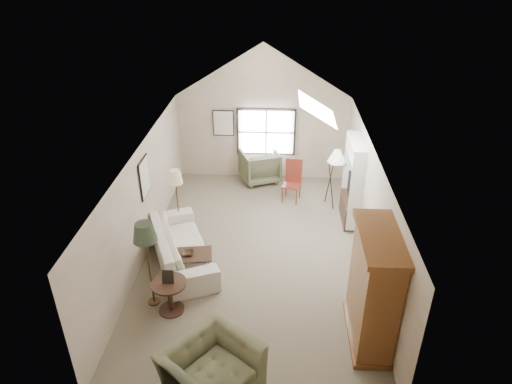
# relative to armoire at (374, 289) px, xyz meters

# --- Properties ---
(room_shell) EXTENTS (5.01, 8.01, 4.00)m
(room_shell) POSITION_rel_armoire_xyz_m (-2.18, 2.40, 2.11)
(room_shell) COLOR #756953
(room_shell) RESTS_ON ground
(window) EXTENTS (1.72, 0.08, 1.42)m
(window) POSITION_rel_armoire_xyz_m (-2.08, 6.36, 0.35)
(window) COLOR black
(window) RESTS_ON room_shell
(skylight) EXTENTS (0.80, 1.20, 0.52)m
(skylight) POSITION_rel_armoire_xyz_m (-0.88, 3.30, 2.12)
(skylight) COLOR white
(skylight) RESTS_ON room_shell
(wall_art) EXTENTS (1.97, 3.71, 0.88)m
(wall_art) POSITION_rel_armoire_xyz_m (-4.06, 4.34, 0.63)
(wall_art) COLOR black
(wall_art) RESTS_ON room_shell
(armoire) EXTENTS (0.60, 1.50, 2.20)m
(armoire) POSITION_rel_armoire_xyz_m (0.00, 0.00, 0.00)
(armoire) COLOR brown
(armoire) RESTS_ON ground
(tv_alcove) EXTENTS (0.32, 1.30, 2.10)m
(tv_alcove) POSITION_rel_armoire_xyz_m (0.16, 4.00, 0.05)
(tv_alcove) COLOR white
(tv_alcove) RESTS_ON ground
(media_console) EXTENTS (0.34, 1.18, 0.60)m
(media_console) POSITION_rel_armoire_xyz_m (0.14, 4.00, -0.80)
(media_console) COLOR #382316
(media_console) RESTS_ON ground
(tv_panel) EXTENTS (0.05, 0.90, 0.55)m
(tv_panel) POSITION_rel_armoire_xyz_m (0.14, 4.00, -0.18)
(tv_panel) COLOR black
(tv_panel) RESTS_ON media_console
(sofa) EXTENTS (2.04, 2.92, 0.80)m
(sofa) POSITION_rel_armoire_xyz_m (-3.80, 2.06, -0.70)
(sofa) COLOR beige
(sofa) RESTS_ON ground
(armchair_near) EXTENTS (1.79, 1.82, 0.89)m
(armchair_near) POSITION_rel_armoire_xyz_m (-2.65, -1.30, -0.66)
(armchair_near) COLOR #616345
(armchair_near) RESTS_ON ground
(armchair_far) EXTENTS (1.35, 1.37, 0.97)m
(armchair_far) POSITION_rel_armoire_xyz_m (-2.26, 6.10, -0.62)
(armchair_far) COLOR #575A3F
(armchair_far) RESTS_ON ground
(coffee_table) EXTENTS (1.08, 0.70, 0.51)m
(coffee_table) POSITION_rel_armoire_xyz_m (-3.56, 1.59, -0.84)
(coffee_table) COLOR #322014
(coffee_table) RESTS_ON ground
(bowl) EXTENTS (0.28, 0.28, 0.06)m
(bowl) POSITION_rel_armoire_xyz_m (-3.56, 1.59, -0.56)
(bowl) COLOR #3A2217
(bowl) RESTS_ON coffee_table
(side_table) EXTENTS (0.89, 0.89, 0.68)m
(side_table) POSITION_rel_armoire_xyz_m (-3.70, 0.46, -0.76)
(side_table) COLOR #372016
(side_table) RESTS_ON ground
(side_chair) EXTENTS (0.56, 0.56, 1.17)m
(side_chair) POSITION_rel_armoire_xyz_m (-1.32, 4.92, -0.51)
(side_chair) COLOR maroon
(side_chair) RESTS_ON ground
(tripod_lamp) EXTENTS (0.54, 0.54, 1.66)m
(tripod_lamp) POSITION_rel_armoire_xyz_m (-0.18, 4.74, -0.27)
(tripod_lamp) COLOR white
(tripod_lamp) RESTS_ON ground
(dark_lamp) EXTENTS (0.60, 0.60, 1.90)m
(dark_lamp) POSITION_rel_armoire_xyz_m (-4.10, 0.66, -0.15)
(dark_lamp) COLOR black
(dark_lamp) RESTS_ON ground
(tan_lamp) EXTENTS (0.45, 0.45, 1.71)m
(tan_lamp) POSITION_rel_armoire_xyz_m (-4.10, 3.26, -0.25)
(tan_lamp) COLOR tan
(tan_lamp) RESTS_ON ground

